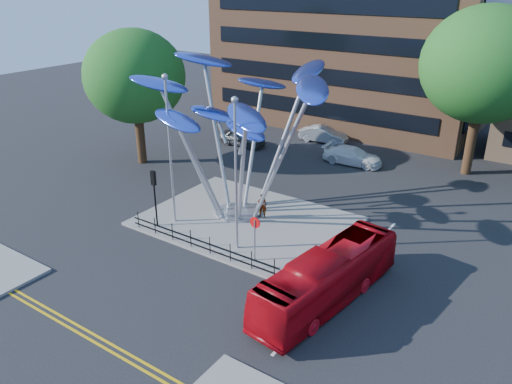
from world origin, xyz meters
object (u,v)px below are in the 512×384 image
Objects in this scene: parked_car_right at (352,156)px; parked_car_left at (243,138)px; traffic_light_island at (154,187)px; pedestrian at (262,205)px; street_lamp_right at (236,162)px; leaf_sculpture at (237,106)px; tree_left at (135,77)px; no_entry_sign_island at (255,231)px; tree_right at (485,65)px; street_lamp_left at (169,138)px; parked_car_mid at (323,134)px; red_bus at (328,277)px.

parked_car_left is at bearing 92.93° from parked_car_right.
traffic_light_island reaches higher than pedestrian.
street_lamp_right is 5.39× the size of pedestrian.
leaf_sculpture reaches higher than parked_car_right.
parked_car_left is at bearing 62.69° from tree_left.
traffic_light_island is 16.36m from parked_car_left.
tree_left is at bearing 119.66° from parked_car_right.
tree_right is at bearing 72.88° from no_entry_sign_island.
tree_right is 2.59× the size of parked_car_right.
parked_car_right is at bearing -159.73° from tree_right.
leaf_sculpture is at bearing 134.33° from no_entry_sign_island.
leaf_sculpture is at bearing 124.91° from street_lamp_right.
pedestrian is at bearing -12.89° from tree_left.
street_lamp_left reaches higher than parked_car_mid.
parked_car_mid is (-2.39, 16.17, -6.17)m from leaf_sculpture.
street_lamp_left reaches higher than parked_car_left.
tree_left is at bearing 140.19° from traffic_light_island.
leaf_sculpture is at bearing 157.53° from red_bus.
red_bus is (6.10, -1.41, -3.85)m from street_lamp_right.
leaf_sculpture reaches higher than parked_car_mid.
tree_right is 18.71m from pedestrian.
tree_left is (-22.00, -12.00, -1.24)m from tree_right.
tree_right is 22.49m from street_lamp_left.
street_lamp_right is 6.05m from traffic_light_island.
no_entry_sign_island is at bearing -167.65° from parked_car_mid.
leaf_sculpture reaches higher than pedestrian.
leaf_sculpture is 6.65m from traffic_light_island.
parked_car_mid is at bearing 89.88° from street_lamp_left.
parked_car_right is (9.91, 1.06, -0.03)m from parked_car_left.
street_lamp_right is at bearing -25.77° from tree_left.
street_lamp_left is 7.47m from no_entry_sign_island.
parked_car_mid is at bearing 53.42° from tree_left.
parked_car_mid is (-12.46, 0.85, -7.33)m from tree_right.
no_entry_sign_island is 0.27× the size of red_bus.
tree_left is at bearing 154.93° from no_entry_sign_island.
traffic_light_island reaches higher than parked_car_left.
no_entry_sign_island reaches higher than pedestrian.
parked_car_mid is (5.41, 4.85, -0.00)m from parked_car_left.
tree_left is 17.13m from parked_car_mid.
street_lamp_left is at bearing -124.05° from tree_right.
pedestrian is at bearing -119.25° from tree_right.
tree_left is 0.81× the size of leaf_sculpture.
street_lamp_left is 11.99m from red_bus.
street_lamp_left is at bearing -127.40° from leaf_sculpture.
no_entry_sign_island reaches higher than red_bus.
parked_car_left is at bearing 127.47° from no_entry_sign_island.
street_lamp_right is 2.42× the size of traffic_light_island.
street_lamp_right is (-7.50, -19.00, -2.94)m from tree_right.
no_entry_sign_island is 0.52× the size of parked_car_right.
pedestrian is 0.37× the size of parked_car_left.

